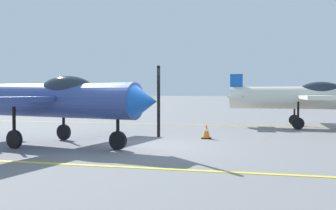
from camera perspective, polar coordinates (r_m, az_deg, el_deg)
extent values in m
plane|color=slate|center=(11.97, -4.15, -6.71)|extent=(400.00, 400.00, 0.00)
cube|color=yellow|center=(9.13, -9.92, -9.40)|extent=(80.00, 0.16, 0.01)
cube|color=yellow|center=(20.50, 3.17, -3.10)|extent=(80.00, 0.16, 0.01)
cylinder|color=#33478C|center=(13.34, -18.66, 0.72)|extent=(7.30, 2.63, 1.17)
cone|color=blue|center=(10.98, -3.46, 0.58)|extent=(0.93, 1.12, 0.99)
cube|color=black|center=(10.78, -1.48, 0.56)|extent=(0.07, 0.13, 2.12)
ellipsoid|color=#1E2833|center=(12.70, -15.56, 2.27)|extent=(2.27, 1.37, 0.95)
cube|color=#33478C|center=(13.05, -17.31, 0.94)|extent=(3.07, 9.37, 0.17)
cylinder|color=black|center=(11.53, -7.87, -2.90)|extent=(0.11, 0.11, 1.07)
cylinder|color=black|center=(11.59, -7.85, -5.52)|extent=(0.61, 0.25, 0.59)
cylinder|color=black|center=(12.71, -22.95, -2.58)|extent=(0.11, 0.11, 1.07)
cylinder|color=black|center=(12.76, -22.92, -4.97)|extent=(0.61, 0.25, 0.59)
cylinder|color=black|center=(14.37, -16.03, -2.00)|extent=(0.11, 0.11, 1.07)
cylinder|color=black|center=(14.42, -16.01, -4.12)|extent=(0.61, 0.25, 0.59)
cylinder|color=silver|center=(20.05, 20.05, 1.07)|extent=(7.25, 1.40, 1.17)
ellipsoid|color=#1E2833|center=(20.15, 22.77, 2.03)|extent=(2.15, 1.02, 0.95)
cube|color=silver|center=(20.09, 21.26, 1.20)|extent=(1.47, 9.37, 0.17)
cube|color=silver|center=(20.02, 10.64, 1.30)|extent=(0.83, 2.78, 0.11)
cube|color=blue|center=(20.03, 10.65, 2.97)|extent=(0.67, 0.15, 1.27)
cylinder|color=black|center=(18.89, 19.70, -1.12)|extent=(0.11, 0.11, 1.07)
cylinder|color=black|center=(18.92, 19.68, -2.73)|extent=(0.60, 0.15, 0.59)
cylinder|color=black|center=(21.21, 19.18, -0.80)|extent=(0.11, 0.11, 1.07)
cylinder|color=black|center=(21.24, 19.17, -2.23)|extent=(0.60, 0.15, 0.59)
cube|color=black|center=(14.39, 6.03, -5.17)|extent=(0.36, 0.36, 0.04)
cone|color=orange|center=(14.36, 6.03, -4.00)|extent=(0.29, 0.29, 0.55)
cylinder|color=white|center=(14.36, 6.03, -3.90)|extent=(0.20, 0.20, 0.08)
cone|color=slate|center=(150.38, -15.52, 2.40)|extent=(75.19, 75.19, 6.53)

